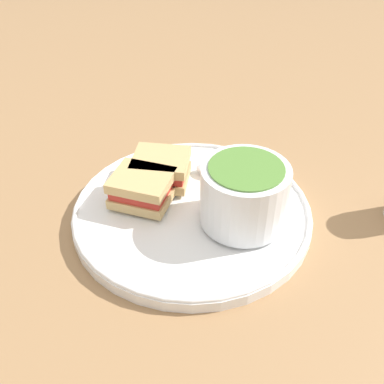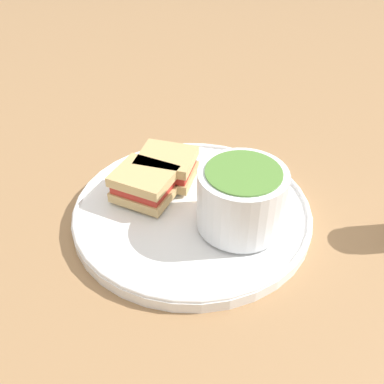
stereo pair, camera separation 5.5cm
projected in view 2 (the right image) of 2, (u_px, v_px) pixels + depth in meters
name	position (u px, v px, depth m)	size (l,w,h in m)	color
ground_plane	(192.00, 217.00, 0.58)	(2.40, 2.40, 0.00)	#9E754C
plate	(192.00, 211.00, 0.57)	(0.30, 0.30, 0.02)	white
soup_bowl	(241.00, 198.00, 0.52)	(0.10, 0.10, 0.08)	white
spoon	(219.00, 174.00, 0.61)	(0.10, 0.06, 0.01)	silver
sandwich_half_near	(167.00, 166.00, 0.60)	(0.08, 0.07, 0.04)	tan
sandwich_half_far	(144.00, 184.00, 0.57)	(0.09, 0.08, 0.04)	tan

